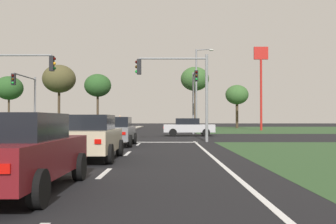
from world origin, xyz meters
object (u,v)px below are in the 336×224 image
(traffic_signal_near_right, at_px, (179,82))
(treeline_fourth, at_px, (194,79))
(car_navy_sixth, at_px, (109,124))
(treeline_third, at_px, (97,86))
(traffic_signal_far_right, at_px, (193,91))
(treeline_near, at_px, (8,88))
(street_lamp_third, at_px, (197,86))
(treeline_second, at_px, (58,79))
(pedestrian_at_median, at_px, (119,121))
(car_silver_near, at_px, (187,127))
(traffic_signal_far_left, at_px, (26,92))
(car_maroon_third, at_px, (16,152))
(car_beige_fifth, at_px, (87,137))
(fastfood_pole_sign, at_px, (260,69))
(car_grey_fourth, at_px, (114,131))
(treeline_fifth, at_px, (236,95))

(traffic_signal_near_right, relative_size, treeline_fourth, 0.61)
(car_navy_sixth, distance_m, treeline_third, 11.36)
(traffic_signal_far_right, bearing_deg, treeline_near, 139.68)
(street_lamp_third, distance_m, treeline_second, 27.04)
(pedestrian_at_median, relative_size, treeline_near, 0.22)
(car_silver_near, height_order, treeline_fourth, treeline_fourth)
(car_navy_sixth, bearing_deg, treeline_fourth, -150.75)
(traffic_signal_far_left, distance_m, treeline_second, 26.53)
(car_silver_near, xyz_separation_m, car_navy_sixth, (-9.18, 17.18, 0.06))
(car_silver_near, distance_m, car_maroon_third, 26.33)
(traffic_signal_near_right, xyz_separation_m, treeline_near, (-24.24, 33.63, 2.21))
(car_beige_fifth, bearing_deg, fastfood_pole_sign, 68.14)
(car_maroon_third, relative_size, traffic_signal_near_right, 0.84)
(car_grey_fourth, height_order, traffic_signal_near_right, traffic_signal_near_right)
(car_beige_fifth, xyz_separation_m, treeline_second, (-14.21, 47.94, 6.88))
(treeline_fifth, bearing_deg, pedestrian_at_median, -132.71)
(car_silver_near, bearing_deg, treeline_near, -134.54)
(car_silver_near, bearing_deg, street_lamp_third, 171.51)
(street_lamp_third, bearing_deg, treeline_fourth, 87.53)
(traffic_signal_far_right, height_order, treeline_third, treeline_third)
(treeline_fifth, bearing_deg, treeline_third, -174.68)
(pedestrian_at_median, relative_size, treeline_second, 0.17)
(car_navy_sixth, bearing_deg, car_maroon_third, 95.94)
(treeline_third, bearing_deg, car_beige_fifth, -80.33)
(traffic_signal_far_left, bearing_deg, car_beige_fifth, -65.63)
(treeline_fourth, relative_size, treeline_fifth, 1.32)
(car_silver_near, bearing_deg, pedestrian_at_median, -146.81)
(traffic_signal_far_right, relative_size, fastfood_pole_sign, 0.56)
(treeline_fifth, bearing_deg, fastfood_pole_sign, -85.17)
(treeline_near, relative_size, treeline_second, 0.78)
(traffic_signal_near_right, bearing_deg, car_grey_fourth, -135.78)
(car_silver_near, relative_size, treeline_fourth, 0.48)
(car_navy_sixth, bearing_deg, traffic_signal_far_right, 124.51)
(car_silver_near, relative_size, treeline_fifth, 0.64)
(street_lamp_third, bearing_deg, car_silver_near, -98.49)
(car_grey_fourth, bearing_deg, pedestrian_at_median, 96.31)
(car_beige_fifth, distance_m, traffic_signal_near_right, 11.89)
(car_silver_near, bearing_deg, car_maroon_third, -10.27)
(pedestrian_at_median, bearing_deg, treeline_fourth, -168.76)
(fastfood_pole_sign, distance_m, treeline_third, 24.57)
(pedestrian_at_median, height_order, treeline_fourth, treeline_fourth)
(street_lamp_third, distance_m, pedestrian_at_median, 9.58)
(pedestrian_at_median, height_order, treeline_near, treeline_near)
(car_grey_fourth, bearing_deg, traffic_signal_near_right, 44.22)
(car_silver_near, height_order, traffic_signal_near_right, traffic_signal_near_right)
(treeline_near, distance_m, treeline_fifth, 34.49)
(treeline_near, bearing_deg, fastfood_pole_sign, -13.07)
(car_beige_fifth, bearing_deg, pedestrian_at_median, 94.85)
(treeline_third, bearing_deg, traffic_signal_near_right, -72.06)
(traffic_signal_far_left, xyz_separation_m, treeline_fifth, (23.58, 26.20, 1.35))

